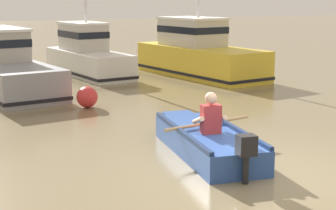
# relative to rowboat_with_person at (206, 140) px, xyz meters

# --- Properties ---
(ground_plane) EXTENTS (120.00, 120.00, 0.00)m
(ground_plane) POSITION_rel_rowboat_with_person_xyz_m (0.26, -1.36, -0.25)
(ground_plane) COLOR #7A6B4C
(rowboat_with_person) EXTENTS (1.98, 3.73, 1.19)m
(rowboat_with_person) POSITION_rel_rowboat_with_person_xyz_m (0.00, 0.00, 0.00)
(rowboat_with_person) COLOR #2D519E
(rowboat_with_person) RESTS_ON ground
(moored_boat_grey) EXTENTS (2.84, 6.65, 1.91)m
(moored_boat_grey) POSITION_rel_rowboat_with_person_xyz_m (-2.42, 8.84, 0.46)
(moored_boat_grey) COLOR gray
(moored_boat_grey) RESTS_ON ground
(moored_boat_white) EXTENTS (2.15, 5.01, 4.11)m
(moored_boat_white) POSITION_rel_rowboat_with_person_xyz_m (0.98, 10.87, 0.47)
(moored_boat_white) COLOR white
(moored_boat_white) RESTS_ON ground
(moored_boat_yellow) EXTENTS (2.81, 5.92, 4.61)m
(moored_boat_yellow) POSITION_rel_rowboat_with_person_xyz_m (4.59, 8.90, 0.55)
(moored_boat_yellow) COLOR gold
(moored_boat_yellow) RESTS_ON ground
(mooring_buoy) EXTENTS (0.56, 0.56, 0.56)m
(mooring_buoy) POSITION_rel_rowboat_with_person_xyz_m (-0.78, 4.99, 0.03)
(mooring_buoy) COLOR red
(mooring_buoy) RESTS_ON ground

